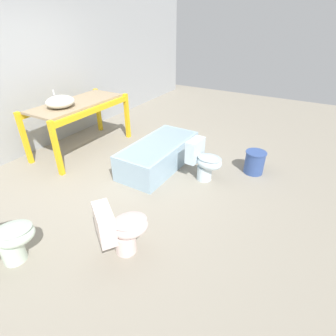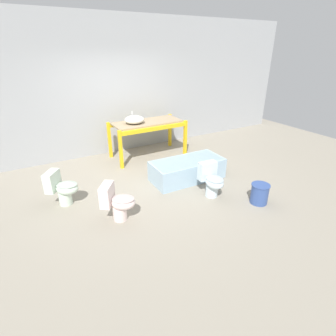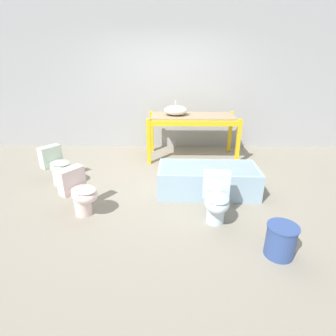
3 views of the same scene
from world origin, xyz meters
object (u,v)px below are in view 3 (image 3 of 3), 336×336
Objects in this scene: sink_basin at (176,110)px; toilet_far at (80,192)px; bathtub_main at (208,178)px; toilet_near at (57,165)px; toilet_extra at (216,199)px; bucket_white at (281,240)px.

toilet_far is (-1.24, -2.16, -0.65)m from sink_basin.
toilet_near is at bearing 174.94° from bathtub_main.
toilet_near and toilet_far have the same top height.
bathtub_main is at bearing -34.23° from toilet_far.
toilet_near is at bearing 160.90° from toilet_extra.
toilet_far reaches higher than bucket_white.
bathtub_main is at bearing 112.43° from bucket_white.
bathtub_main is 0.78m from toilet_extra.
toilet_extra is at bearing -88.50° from bathtub_main.
sink_basin reaches higher than toilet_extra.
toilet_near is 3.39m from bucket_white.
bathtub_main reaches higher than bucket_white.
bucket_white is at bearing -83.58° from toilet_near.
bathtub_main is 4.20× the size of bucket_white.
sink_basin is 0.76× the size of toilet_near.
toilet_near is at bearing 150.76° from bucket_white.
toilet_extra is at bearing -78.22° from sink_basin.
sink_basin is 1.29× the size of bucket_white.
toilet_far reaches higher than bathtub_main.
toilet_extra reaches higher than bucket_white.
toilet_extra is (1.72, -0.14, 0.00)m from toilet_far.
toilet_near is (-2.38, 0.26, 0.08)m from bathtub_main.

